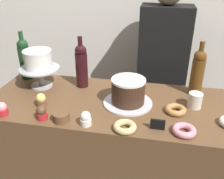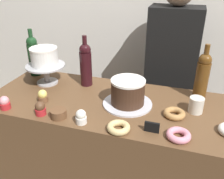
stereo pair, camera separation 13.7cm
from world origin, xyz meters
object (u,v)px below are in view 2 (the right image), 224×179
(cupcake_chocolate, at_px, (40,109))
(donut_pink, at_px, (178,135))
(cupcake_strawberry, at_px, (5,103))
(coffee_cup_ceramic, at_px, (196,105))
(donut_glazed, at_px, (119,127))
(price_sign_chalkboard, at_px, (152,127))
(wine_bottle_dark_red, at_px, (86,64))
(wine_bottle_green, at_px, (33,55))
(cupcake_lemon, at_px, (43,96))
(cake_stand_pedestal, at_px, (46,71))
(wine_bottle_amber, at_px, (202,76))
(donut_maple, at_px, (174,114))
(barista_figure, at_px, (169,83))
(cookie_stack, at_px, (58,114))
(chocolate_round_cake, at_px, (128,92))
(cupcake_vanilla, at_px, (81,117))
(white_layer_cake, at_px, (44,57))

(cupcake_chocolate, relative_size, donut_pink, 0.66)
(cupcake_strawberry, xyz_separation_m, coffee_cup_ceramic, (0.99, 0.28, 0.01))
(donut_glazed, xyz_separation_m, price_sign_chalkboard, (0.15, 0.04, 0.01))
(wine_bottle_dark_red, bearing_deg, cupcake_strawberry, -126.30)
(wine_bottle_green, relative_size, donut_pink, 2.91)
(wine_bottle_green, relative_size, cupcake_lemon, 4.38)
(cake_stand_pedestal, height_order, coffee_cup_ceramic, cake_stand_pedestal)
(wine_bottle_amber, height_order, donut_maple, wine_bottle_amber)
(donut_maple, xyz_separation_m, price_sign_chalkboard, (-0.09, -0.17, 0.01))
(wine_bottle_dark_red, height_order, barista_figure, barista_figure)
(donut_maple, relative_size, cookie_stack, 1.33)
(cookie_stack, bearing_deg, cupcake_chocolate, -177.87)
(coffee_cup_ceramic, bearing_deg, chocolate_round_cake, -174.01)
(donut_glazed, relative_size, cookie_stack, 1.33)
(cupcake_chocolate, relative_size, donut_glazed, 0.66)
(cupcake_chocolate, distance_m, coffee_cup_ceramic, 0.82)
(wine_bottle_dark_red, xyz_separation_m, barista_figure, (0.50, 0.42, -0.25))
(cupcake_vanilla, relative_size, cupcake_chocolate, 1.00)
(wine_bottle_green, distance_m, cupcake_vanilla, 0.73)
(chocolate_round_cake, height_order, wine_bottle_dark_red, wine_bottle_dark_red)
(coffee_cup_ceramic, bearing_deg, wine_bottle_dark_red, 168.85)
(wine_bottle_dark_red, relative_size, barista_figure, 0.20)
(coffee_cup_ceramic, xyz_separation_m, barista_figure, (-0.18, 0.55, -0.15))
(cupcake_vanilla, xyz_separation_m, cupcake_chocolate, (-0.23, 0.01, 0.00))
(cake_stand_pedestal, height_order, wine_bottle_dark_red, wine_bottle_dark_red)
(white_layer_cake, height_order, cookie_stack, white_layer_cake)
(cookie_stack, distance_m, barista_figure, 0.96)
(donut_maple, bearing_deg, coffee_cup_ceramic, 37.00)
(cupcake_strawberry, bearing_deg, barista_figure, 46.04)
(wine_bottle_green, height_order, donut_maple, wine_bottle_green)
(cake_stand_pedestal, xyz_separation_m, white_layer_cake, (0.00, -0.00, 0.10))
(cupcake_chocolate, height_order, donut_glazed, cupcake_chocolate)
(white_layer_cake, distance_m, coffee_cup_ceramic, 0.96)
(wine_bottle_green, height_order, donut_glazed, wine_bottle_green)
(wine_bottle_green, xyz_separation_m, coffee_cup_ceramic, (1.10, -0.18, -0.10))
(donut_pink, height_order, cookie_stack, cookie_stack)
(barista_figure, bearing_deg, cookie_stack, -120.54)
(wine_bottle_amber, bearing_deg, cupcake_lemon, -159.49)
(cupcake_lemon, distance_m, cupcake_strawberry, 0.20)
(white_layer_cake, bearing_deg, cupcake_vanilla, -41.37)
(cookie_stack, bearing_deg, cupcake_lemon, 144.32)
(cupcake_strawberry, distance_m, cookie_stack, 0.32)
(wine_bottle_amber, distance_m, cupcake_chocolate, 0.91)
(coffee_cup_ceramic, distance_m, barista_figure, 0.60)
(cake_stand_pedestal, relative_size, donut_maple, 2.23)
(cupcake_lemon, relative_size, donut_pink, 0.66)
(cake_stand_pedestal, height_order, barista_figure, barista_figure)
(wine_bottle_green, height_order, donut_pink, wine_bottle_green)
(wine_bottle_dark_red, relative_size, coffee_cup_ceramic, 3.83)
(chocolate_round_cake, relative_size, cupcake_chocolate, 2.54)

